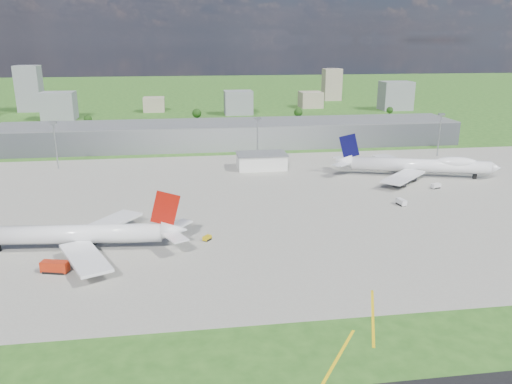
{
  "coord_description": "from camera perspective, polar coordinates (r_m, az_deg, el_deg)",
  "views": [
    {
      "loc": [
        -30.21,
        -161.7,
        67.28
      ],
      "look_at": [
        -3.32,
        27.49,
        9.0
      ],
      "focal_mm": 35.0,
      "sensor_mm": 36.0,
      "label": 1
    }
  ],
  "objects": [
    {
      "name": "ground",
      "position": [
        320.3,
        -2.51,
        4.82
      ],
      "size": [
        1400.0,
        1400.0,
        0.0
      ],
      "primitive_type": "plane",
      "color": "#275219",
      "rests_on": "ground"
    },
    {
      "name": "apron",
      "position": [
        216.38,
        3.03,
        -1.17
      ],
      "size": [
        360.0,
        190.0,
        0.08
      ],
      "primitive_type": "cube",
      "color": "gray",
      "rests_on": "ground"
    },
    {
      "name": "terminal",
      "position": [
        333.49,
        -2.78,
        6.62
      ],
      "size": [
        300.0,
        42.0,
        15.0
      ],
      "primitive_type": "cube",
      "color": "slate",
      "rests_on": "ground"
    },
    {
      "name": "ops_building",
      "position": [
        272.23,
        0.63,
        3.52
      ],
      "size": [
        26.0,
        16.0,
        8.0
      ],
      "primitive_type": "cube",
      "color": "silver",
      "rests_on": "ground"
    },
    {
      "name": "mast_west",
      "position": [
        289.64,
        -22.02,
        5.87
      ],
      "size": [
        3.5,
        2.0,
        25.9
      ],
      "color": "gray",
      "rests_on": "ground"
    },
    {
      "name": "mast_center",
      "position": [
        283.97,
        0.18,
        6.91
      ],
      "size": [
        3.5,
        2.0,
        25.9
      ],
      "color": "gray",
      "rests_on": "ground"
    },
    {
      "name": "mast_east",
      "position": [
        318.72,
        20.3,
        6.97
      ],
      "size": [
        3.5,
        2.0,
        25.9
      ],
      "color": "gray",
      "rests_on": "ground"
    },
    {
      "name": "airliner_red_twin",
      "position": [
        176.07,
        -19.61,
        -4.64
      ],
      "size": [
        74.39,
        57.74,
        20.4
      ],
      "rotation": [
        0.0,
        0.0,
        3.05
      ],
      "color": "silver",
      "rests_on": "ground"
    },
    {
      "name": "airliner_blue_quad",
      "position": [
        268.33,
        18.16,
        2.91
      ],
      "size": [
        81.0,
        62.2,
        21.61
      ],
      "rotation": [
        0.0,
        0.0,
        -0.29
      ],
      "color": "silver",
      "rests_on": "ground"
    },
    {
      "name": "fire_truck",
      "position": [
        163.47,
        -22.0,
        -7.98
      ],
      "size": [
        8.63,
        5.02,
        3.6
      ],
      "rotation": [
        0.0,
        0.0,
        -0.26
      ],
      "color": "#A6220B",
      "rests_on": "ground"
    },
    {
      "name": "tug_yellow",
      "position": [
        176.08,
        -5.61,
        -5.28
      ],
      "size": [
        3.47,
        3.67,
        1.64
      ],
      "rotation": [
        0.0,
        0.0,
        0.89
      ],
      "color": "gold",
      "rests_on": "ground"
    },
    {
      "name": "van_white_near",
      "position": [
        220.55,
        16.26,
        -1.14
      ],
      "size": [
        3.21,
        5.55,
        2.65
      ],
      "rotation": [
        0.0,
        0.0,
        1.75
      ],
      "color": "silver",
      "rests_on": "ground"
    },
    {
      "name": "van_white_far",
      "position": [
        250.49,
        19.86,
        0.64
      ],
      "size": [
        5.06,
        3.5,
        2.4
      ],
      "rotation": [
        0.0,
        0.0,
        0.32
      ],
      "color": "silver",
      "rests_on": "ground"
    },
    {
      "name": "bldg_w",
      "position": [
        477.78,
        -21.6,
        9.15
      ],
      "size": [
        28.0,
        22.0,
        24.0
      ],
      "primitive_type": "cube",
      "color": "slate",
      "rests_on": "ground"
    },
    {
      "name": "bldg_cw",
      "position": [
        506.18,
        -11.58,
        9.78
      ],
      "size": [
        20.0,
        18.0,
        14.0
      ],
      "primitive_type": "cube",
      "color": "gray",
      "rests_on": "ground"
    },
    {
      "name": "bldg_c",
      "position": [
        477.69,
        -2.03,
        10.19
      ],
      "size": [
        26.0,
        20.0,
        22.0
      ],
      "primitive_type": "cube",
      "color": "slate",
      "rests_on": "ground"
    },
    {
      "name": "bldg_ce",
      "position": [
        531.32,
        6.25,
        10.46
      ],
      "size": [
        22.0,
        24.0,
        16.0
      ],
      "primitive_type": "cube",
      "color": "gray",
      "rests_on": "ground"
    },
    {
      "name": "bldg_e",
      "position": [
        528.26,
        15.68,
        10.56
      ],
      "size": [
        30.0,
        22.0,
        28.0
      ],
      "primitive_type": "cube",
      "color": "slate",
      "rests_on": "ground"
    },
    {
      "name": "bldg_tall_w",
      "position": [
        544.66,
        -24.48,
        10.71
      ],
      "size": [
        22.0,
        20.0,
        44.0
      ],
      "primitive_type": "cube",
      "color": "slate",
      "rests_on": "ground"
    },
    {
      "name": "bldg_tall_e",
      "position": [
        598.53,
        8.65,
        12.05
      ],
      "size": [
        20.0,
        18.0,
        36.0
      ],
      "primitive_type": "cube",
      "color": "gray",
      "rests_on": "ground"
    },
    {
      "name": "tree_w",
      "position": [
        438.56,
        -18.67,
        7.9
      ],
      "size": [
        6.75,
        6.75,
        8.25
      ],
      "color": "#382314",
      "rests_on": "ground"
    },
    {
      "name": "tree_c",
      "position": [
        446.07,
        -6.78,
        8.93
      ],
      "size": [
        8.1,
        8.1,
        9.9
      ],
      "color": "#382314",
      "rests_on": "ground"
    },
    {
      "name": "tree_e",
      "position": [
        452.29,
        4.85,
        9.05
      ],
      "size": [
        7.65,
        7.65,
        9.35
      ],
      "color": "#382314",
      "rests_on": "ground"
    },
    {
      "name": "tree_far_e",
      "position": [
        489.55,
        15.04,
        9.03
      ],
      "size": [
        6.3,
        6.3,
        7.7
      ],
      "color": "#382314",
      "rests_on": "ground"
    }
  ]
}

